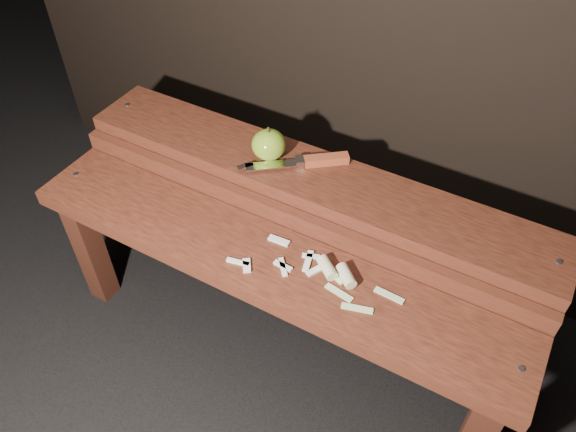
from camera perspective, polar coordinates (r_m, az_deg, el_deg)
The scene contains 6 objects.
ground at distance 1.60m, azimuth -1.08°, elevation -12.76°, with size 60.00×60.00×0.00m, color black.
bench_front_tier at distance 1.29m, azimuth -2.67°, elevation -6.38°, with size 1.20×0.20×0.42m.
bench_rear_tier at distance 1.37m, azimuth 2.17°, elevation 1.66°, with size 1.20×0.21×0.50m.
apple at distance 1.34m, azimuth -1.97°, elevation 7.26°, with size 0.08×0.08×0.09m.
knife at distance 1.33m, azimuth 2.43°, elevation 5.59°, with size 0.22×0.18×0.02m.
apple_scraps at distance 1.20m, azimuth 3.81°, elevation -5.62°, with size 0.38×0.13×0.03m.
Camera 1 is at (0.45, -0.73, 1.36)m, focal length 35.00 mm.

